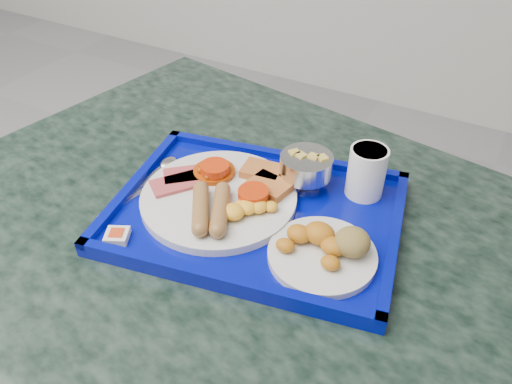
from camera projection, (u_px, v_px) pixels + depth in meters
table at (269, 315)px, 0.93m from camera, size 1.37×1.03×0.78m
tray at (256, 214)px, 0.84m from camera, size 0.53×0.43×0.03m
main_plate at (223, 195)px, 0.84m from camera, size 0.27×0.27×0.04m
bread_plate at (326, 248)px, 0.74m from camera, size 0.16×0.16×0.05m
fruit_bowl at (306, 166)px, 0.86m from camera, size 0.09×0.09×0.06m
juice_cup at (367, 171)px, 0.84m from camera, size 0.06×0.06×0.09m
spoon at (163, 169)px, 0.92m from camera, size 0.04×0.16×0.01m
knife at (136, 189)px, 0.88m from camera, size 0.01×0.18×0.00m
jam_packet at (117, 236)px, 0.78m from camera, size 0.05×0.05×0.01m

